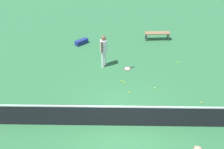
% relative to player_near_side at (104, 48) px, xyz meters
% --- Properties ---
extents(ground_plane, '(40.00, 40.00, 0.00)m').
position_rel_player_near_side_xyz_m(ground_plane, '(-0.91, 4.27, -1.01)').
color(ground_plane, '#2D6B3D').
extents(court_net, '(10.09, 0.09, 1.07)m').
position_rel_player_near_side_xyz_m(court_net, '(-0.91, 4.27, -0.51)').
color(court_net, '#4C4C51').
rests_on(court_net, ground_plane).
extents(player_near_side, '(0.44, 0.52, 1.70)m').
position_rel_player_near_side_xyz_m(player_near_side, '(0.00, 0.00, 0.00)').
color(player_near_side, white).
rests_on(player_near_side, ground_plane).
extents(tennis_racket_near_player, '(0.60, 0.42, 0.03)m').
position_rel_player_near_side_xyz_m(tennis_racket_near_player, '(-1.22, 0.26, -1.00)').
color(tennis_racket_near_player, red).
rests_on(tennis_racket_near_player, ground_plane).
extents(tennis_ball_near_player, '(0.07, 0.07, 0.07)m').
position_rel_player_near_side_xyz_m(tennis_ball_near_player, '(-1.22, 2.26, -0.98)').
color(tennis_ball_near_player, '#C6E033').
rests_on(tennis_ball_near_player, ground_plane).
extents(tennis_ball_by_net, '(0.07, 0.07, 0.07)m').
position_rel_player_near_side_xyz_m(tennis_ball_by_net, '(-2.41, 1.92, -0.98)').
color(tennis_ball_by_net, '#C6E033').
rests_on(tennis_ball_by_net, ground_plane).
extents(tennis_ball_midcourt, '(0.07, 0.07, 0.07)m').
position_rel_player_near_side_xyz_m(tennis_ball_midcourt, '(-3.88, -0.32, -0.98)').
color(tennis_ball_midcourt, '#C6E033').
rests_on(tennis_ball_midcourt, ground_plane).
extents(tennis_ball_baseline, '(0.07, 0.07, 0.07)m').
position_rel_player_near_side_xyz_m(tennis_ball_baseline, '(-1.03, 1.51, -0.98)').
color(tennis_ball_baseline, '#C6E033').
rests_on(tennis_ball_baseline, ground_plane).
extents(tennis_ball_stray_left, '(0.07, 0.07, 0.07)m').
position_rel_player_near_side_xyz_m(tennis_ball_stray_left, '(-0.91, 1.39, -0.98)').
color(tennis_ball_stray_left, '#C6E033').
rests_on(tennis_ball_stray_left, ground_plane).
extents(tennis_ball_stray_right, '(0.07, 0.07, 0.07)m').
position_rel_player_near_side_xyz_m(tennis_ball_stray_right, '(-4.25, 2.91, -0.98)').
color(tennis_ball_stray_right, '#C6E033').
rests_on(tennis_ball_stray_right, ground_plane).
extents(courtside_bench, '(1.52, 0.49, 0.48)m').
position_rel_player_near_side_xyz_m(courtside_bench, '(-3.10, -3.04, -0.59)').
color(courtside_bench, olive).
rests_on(courtside_bench, ground_plane).
extents(equipment_bag, '(0.78, 0.75, 0.28)m').
position_rel_player_near_side_xyz_m(equipment_bag, '(1.39, -2.42, -0.87)').
color(equipment_bag, navy).
rests_on(equipment_bag, ground_plane).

